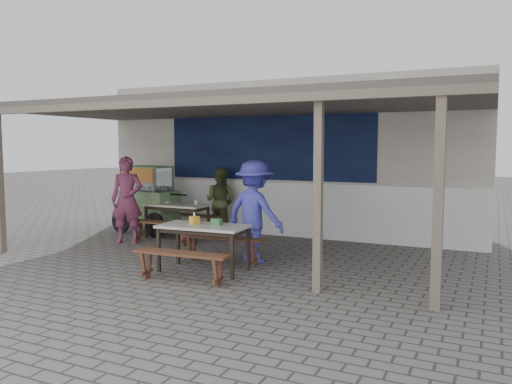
{
  "coord_description": "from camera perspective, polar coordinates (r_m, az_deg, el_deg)",
  "views": [
    {
      "loc": [
        4.51,
        -7.32,
        1.99
      ],
      "look_at": [
        0.55,
        0.9,
        1.17
      ],
      "focal_mm": 35.0,
      "sensor_mm": 36.0,
      "label": 1
    }
  ],
  "objects": [
    {
      "name": "table_right",
      "position": [
        8.02,
        -6.06,
        -4.33
      ],
      "size": [
        1.45,
        0.81,
        0.75
      ],
      "rotation": [
        0.0,
        0.0,
        0.07
      ],
      "color": "beige",
      "rests_on": "ground"
    },
    {
      "name": "patron_street_side",
      "position": [
        10.67,
        -14.52,
        -0.87
      ],
      "size": [
        0.78,
        0.66,
        1.8
      ],
      "primitive_type": "imported",
      "rotation": [
        0.0,
        0.0,
        0.42
      ],
      "color": "#74304E",
      "rests_on": "ground"
    },
    {
      "name": "back_wall",
      "position": [
        11.8,
        3.25,
        3.83
      ],
      "size": [
        9.0,
        1.28,
        3.5
      ],
      "color": "beige",
      "rests_on": "ground"
    },
    {
      "name": "patron_wall_side",
      "position": [
        11.45,
        -4.12,
        -1.02
      ],
      "size": [
        0.74,
        0.58,
        1.52
      ],
      "primitive_type": "imported",
      "rotation": [
        0.0,
        0.0,
        3.14
      ],
      "color": "#464D29",
      "rests_on": "ground"
    },
    {
      "name": "condiment_bowl",
      "position": [
        11.26,
        -10.1,
        -1.14
      ],
      "size": [
        0.22,
        0.22,
        0.04
      ],
      "primitive_type": "imported",
      "rotation": [
        0.0,
        0.0,
        0.22
      ],
      "color": "white",
      "rests_on": "table_left"
    },
    {
      "name": "patron_right_table",
      "position": [
        8.58,
        -0.15,
        -2.25
      ],
      "size": [
        1.26,
        0.9,
        1.77
      ],
      "primitive_type": "imported",
      "rotation": [
        0.0,
        0.0,
        2.91
      ],
      "color": "#3F3FB4",
      "rests_on": "ground"
    },
    {
      "name": "vendor_cart",
      "position": [
        11.78,
        -12.24,
        -0.54
      ],
      "size": [
        2.0,
        0.94,
        1.56
      ],
      "rotation": [
        0.0,
        0.0,
        -0.13
      ],
      "color": "#789B67",
      "rests_on": "ground"
    },
    {
      "name": "tissue_box",
      "position": [
        8.14,
        -7.05,
        -3.2
      ],
      "size": [
        0.17,
        0.17,
        0.13
      ],
      "primitive_type": "cube",
      "rotation": [
        0.0,
        0.0,
        -0.42
      ],
      "color": "orange",
      "rests_on": "table_right"
    },
    {
      "name": "table_left",
      "position": [
        11.01,
        -9.03,
        -1.8
      ],
      "size": [
        1.38,
        0.65,
        0.75
      ],
      "rotation": [
        0.0,
        0.0,
        -0.0
      ],
      "color": "beige",
      "rests_on": "ground"
    },
    {
      "name": "donation_box",
      "position": [
        7.99,
        -4.53,
        -3.41
      ],
      "size": [
        0.16,
        0.11,
        0.11
      ],
      "primitive_type": "cube",
      "rotation": [
        0.0,
        0.0,
        0.04
      ],
      "color": "#2F6A36",
      "rests_on": "table_right"
    },
    {
      "name": "bench_right_street",
      "position": [
        7.48,
        -8.57,
        -7.65
      ],
      "size": [
        1.52,
        0.38,
        0.45
      ],
      "rotation": [
        0.0,
        0.0,
        0.07
      ],
      "color": "brown",
      "rests_on": "ground"
    },
    {
      "name": "bench_left_street",
      "position": [
        10.57,
        -10.88,
        -3.93
      ],
      "size": [
        1.48,
        0.28,
        0.45
      ],
      "rotation": [
        0.0,
        0.0,
        -0.0
      ],
      "color": "brown",
      "rests_on": "ground"
    },
    {
      "name": "condiment_jar",
      "position": [
        10.96,
        -6.85,
        -1.15
      ],
      "size": [
        0.08,
        0.08,
        0.09
      ],
      "primitive_type": "cylinder",
      "color": "silver",
      "rests_on": "table_left"
    },
    {
      "name": "bench_left_wall",
      "position": [
        11.55,
        -7.29,
        -3.11
      ],
      "size": [
        1.48,
        0.28,
        0.45
      ],
      "rotation": [
        0.0,
        0.0,
        -0.0
      ],
      "color": "brown",
      "rests_on": "ground"
    },
    {
      "name": "warung_roof",
      "position": [
        9.4,
        -2.96,
        9.57
      ],
      "size": [
        9.0,
        4.21,
        2.81
      ],
      "color": "#574F4A",
      "rests_on": "ground"
    },
    {
      "name": "bench_right_wall",
      "position": [
        8.7,
        -3.86,
        -5.8
      ],
      "size": [
        1.52,
        0.38,
        0.45
      ],
      "rotation": [
        0.0,
        0.0,
        0.07
      ],
      "color": "brown",
      "rests_on": "ground"
    },
    {
      "name": "ground",
      "position": [
        8.82,
        -5.8,
        -7.9
      ],
      "size": [
        60.0,
        60.0,
        0.0
      ],
      "primitive_type": "plane",
      "color": "#5F5B56",
      "rests_on": "ground"
    }
  ]
}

